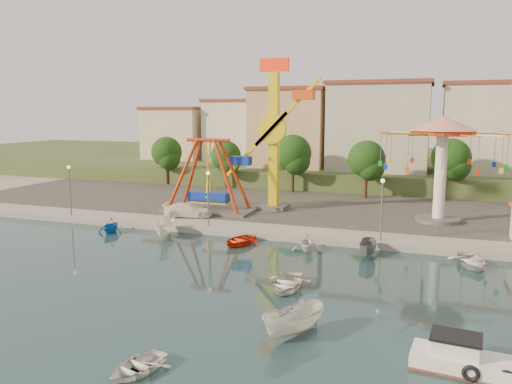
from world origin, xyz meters
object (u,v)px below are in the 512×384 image
at_px(wave_swinger, 442,145).
at_px(rowboat_a, 287,283).
at_px(kamikaze_tower, 277,139).
at_px(van, 188,210).
at_px(cabin_motorboat, 466,362).
at_px(skiff, 294,322).
at_px(pirate_ship_ride, 209,177).

xyz_separation_m(wave_swinger, rowboat_a, (-9.33, -22.00, -7.78)).
relative_size(kamikaze_tower, van, 3.30).
bearing_deg(rowboat_a, cabin_motorboat, -37.96).
height_order(kamikaze_tower, skiff, kamikaze_tower).
xyz_separation_m(kamikaze_tower, rowboat_a, (7.65, -22.39, -8.04)).
bearing_deg(wave_swinger, cabin_motorboat, -88.00).
xyz_separation_m(pirate_ship_ride, wave_swinger, (23.76, 2.70, 3.80)).
xyz_separation_m(kamikaze_tower, van, (-7.48, -6.72, -7.13)).
bearing_deg(skiff, cabin_motorboat, 23.28).
relative_size(rowboat_a, van, 0.81).
xyz_separation_m(pirate_ship_ride, van, (-0.70, -3.62, -3.07)).
distance_m(pirate_ship_ride, kamikaze_tower, 8.49).
xyz_separation_m(pirate_ship_ride, cabin_motorboat, (24.79, -26.75, -3.93)).
bearing_deg(rowboat_a, van, 131.74).
height_order(pirate_ship_ride, van, pirate_ship_ride).
xyz_separation_m(pirate_ship_ride, kamikaze_tower, (6.78, 3.09, 4.06)).
height_order(rowboat_a, van, van).
distance_m(cabin_motorboat, rowboat_a, 12.76).
bearing_deg(kamikaze_tower, rowboat_a, -71.14).
bearing_deg(van, wave_swinger, -90.36).
bearing_deg(cabin_motorboat, skiff, 179.65).
bearing_deg(skiff, van, 157.20).
height_order(pirate_ship_ride, wave_swinger, wave_swinger).
xyz_separation_m(rowboat_a, skiff, (2.28, -6.61, 0.38)).
distance_m(wave_swinger, skiff, 30.38).
height_order(kamikaze_tower, cabin_motorboat, kamikaze_tower).
distance_m(pirate_ship_ride, cabin_motorboat, 36.68).
distance_m(wave_swinger, van, 26.18).
xyz_separation_m(cabin_motorboat, van, (-25.49, 23.12, 0.86)).
bearing_deg(pirate_ship_ride, cabin_motorboat, -47.18).
distance_m(wave_swinger, rowboat_a, 25.13).
xyz_separation_m(rowboat_a, van, (-15.13, 15.68, 0.91)).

